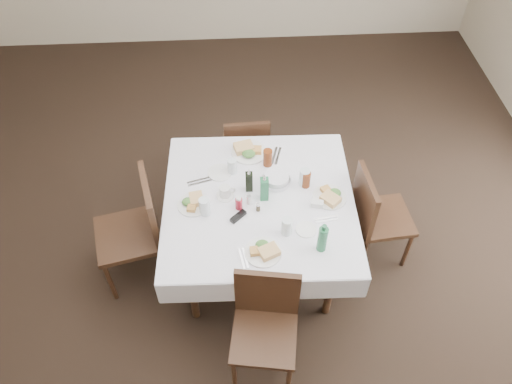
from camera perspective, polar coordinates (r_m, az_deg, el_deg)
ground_plane at (r=4.22m, az=-1.28°, el=-8.30°), size 7.00×7.00×0.00m
room_shell at (r=2.94m, az=-1.85°, el=10.31°), size 6.04×7.04×2.80m
dining_table at (r=3.70m, az=0.36°, el=-1.67°), size 1.43×1.43×0.76m
chair_north at (r=4.46m, az=-1.10°, el=5.19°), size 0.41×0.41×0.82m
chair_south at (r=3.39m, az=1.09°, el=-14.31°), size 0.49×0.49×0.90m
chair_east at (r=3.99m, az=13.37°, el=-2.31°), size 0.46×0.46×0.90m
chair_west at (r=3.84m, az=-13.28°, el=-3.74°), size 0.57×0.57×1.00m
meal_north at (r=3.97m, az=-0.93°, el=4.74°), size 0.28×0.28×0.06m
meal_south at (r=3.34m, az=0.92°, el=-6.71°), size 0.25×0.25×0.05m
meal_east at (r=3.68m, az=8.50°, el=-0.48°), size 0.25×0.25×0.05m
meal_west at (r=3.63m, az=-7.20°, el=-1.20°), size 0.23×0.23×0.05m
side_plate_a at (r=3.83m, az=-4.17°, el=2.22°), size 0.18×0.18×0.01m
side_plate_b at (r=3.48m, az=5.73°, el=-4.30°), size 0.14×0.14×0.01m
water_n at (r=3.79m, az=-2.74°, el=2.96°), size 0.07×0.07×0.13m
water_s at (r=3.41m, az=3.56°, el=-3.93°), size 0.08×0.08×0.14m
water_e at (r=3.71m, az=5.56°, el=1.67°), size 0.08×0.08×0.14m
water_w at (r=3.53m, az=-5.90°, el=-1.65°), size 0.08×0.08×0.14m
iced_tea_a at (r=3.84m, az=1.34°, el=3.93°), size 0.07×0.07×0.15m
iced_tea_b at (r=3.71m, az=5.74°, el=1.45°), size 0.07×0.07×0.14m
bread_basket at (r=3.74m, az=2.33°, el=1.49°), size 0.21×0.21×0.07m
oil_cruet_dark at (r=3.64m, az=-0.80°, el=1.27°), size 0.05×0.05×0.22m
oil_cruet_green at (r=3.58m, az=0.95°, el=0.45°), size 0.06×0.06×0.25m
ketchup_bottle at (r=3.56m, az=-1.98°, el=-1.28°), size 0.05×0.05×0.11m
salt_shaker at (r=3.59m, az=-0.81°, el=-0.88°), size 0.04×0.04×0.08m
pepper_shaker at (r=3.56m, az=0.24°, el=-1.76°), size 0.03×0.03×0.07m
coffee_mug at (r=3.64m, az=-3.53°, el=-0.00°), size 0.14×0.13×0.10m
sunglasses at (r=3.53m, az=-2.05°, el=-2.80°), size 0.12×0.12×0.03m
green_bottle at (r=3.32m, az=7.61°, el=-5.31°), size 0.07×0.07×0.25m
sugar_caddy at (r=3.62m, az=6.99°, el=-1.33°), size 0.10×0.07×0.05m
cutlery_n at (r=3.96m, az=2.33°, el=4.17°), size 0.10×0.20×0.01m
cutlery_s at (r=3.33m, az=-1.43°, el=-7.58°), size 0.07×0.17×0.01m
cutlery_e at (r=3.56m, az=8.04°, el=-3.10°), size 0.17×0.06×0.01m
cutlery_w at (r=3.79m, az=-6.38°, el=1.22°), size 0.20×0.10×0.01m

